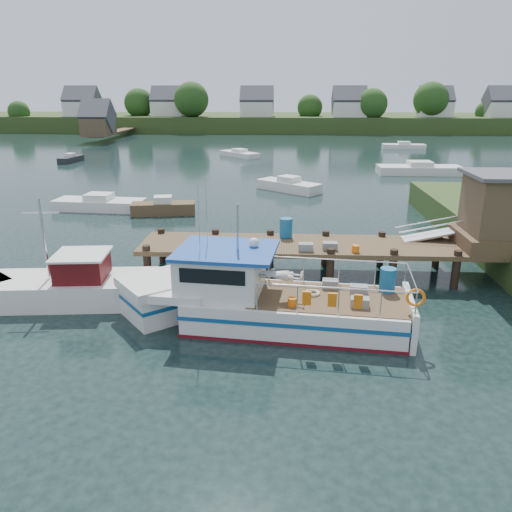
{
  "coord_description": "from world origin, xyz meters",
  "views": [
    {
      "loc": [
        0.01,
        -20.42,
        7.62
      ],
      "look_at": [
        -1.0,
        -1.5,
        1.3
      ],
      "focal_mm": 35.0,
      "sensor_mm": 36.0,
      "label": 1
    }
  ],
  "objects_px": {
    "dock": "(438,226)",
    "moored_e": "(71,159)",
    "lobster_boat": "(258,299)",
    "moored_far": "(404,146)",
    "moored_rowboat": "(163,207)",
    "moored_a": "(100,204)",
    "moored_d": "(240,154)",
    "moored_c": "(419,169)",
    "moored_b": "(289,185)",
    "work_boat": "(62,286)"
  },
  "relations": [
    {
      "from": "moored_a",
      "to": "moored_b",
      "type": "distance_m",
      "value": 14.61
    },
    {
      "from": "moored_far",
      "to": "moored_c",
      "type": "relative_size",
      "value": 0.74
    },
    {
      "from": "moored_far",
      "to": "moored_a",
      "type": "height_order",
      "value": "moored_a"
    },
    {
      "from": "moored_b",
      "to": "moored_c",
      "type": "relative_size",
      "value": 0.67
    },
    {
      "from": "moored_c",
      "to": "work_boat",
      "type": "bearing_deg",
      "value": -114.52
    },
    {
      "from": "moored_b",
      "to": "moored_c",
      "type": "xyz_separation_m",
      "value": [
        12.47,
        8.97,
        0.02
      ]
    },
    {
      "from": "lobster_boat",
      "to": "moored_e",
      "type": "height_order",
      "value": "lobster_boat"
    },
    {
      "from": "moored_b",
      "to": "moored_c",
      "type": "height_order",
      "value": "moored_c"
    },
    {
      "from": "moored_rowboat",
      "to": "moored_far",
      "type": "bearing_deg",
      "value": 79.37
    },
    {
      "from": "dock",
      "to": "moored_b",
      "type": "bearing_deg",
      "value": 107.61
    },
    {
      "from": "lobster_boat",
      "to": "moored_a",
      "type": "relative_size",
      "value": 1.69
    },
    {
      "from": "lobster_boat",
      "to": "moored_rowboat",
      "type": "height_order",
      "value": "lobster_boat"
    },
    {
      "from": "moored_rowboat",
      "to": "moored_a",
      "type": "relative_size",
      "value": 0.69
    },
    {
      "from": "dock",
      "to": "moored_b",
      "type": "relative_size",
      "value": 3.16
    },
    {
      "from": "lobster_boat",
      "to": "moored_e",
      "type": "xyz_separation_m",
      "value": [
        -22.75,
        39.13,
        -0.53
      ]
    },
    {
      "from": "work_boat",
      "to": "moored_d",
      "type": "relative_size",
      "value": 1.43
    },
    {
      "from": "work_boat",
      "to": "moored_a",
      "type": "distance_m",
      "value": 15.65
    },
    {
      "from": "work_boat",
      "to": "moored_far",
      "type": "relative_size",
      "value": 1.32
    },
    {
      "from": "moored_a",
      "to": "moored_b",
      "type": "relative_size",
      "value": 1.15
    },
    {
      "from": "moored_rowboat",
      "to": "moored_d",
      "type": "relative_size",
      "value": 0.79
    },
    {
      "from": "moored_far",
      "to": "moored_d",
      "type": "bearing_deg",
      "value": -167.11
    },
    {
      "from": "moored_d",
      "to": "moored_e",
      "type": "bearing_deg",
      "value": -176.02
    },
    {
      "from": "moored_b",
      "to": "moored_c",
      "type": "distance_m",
      "value": 15.36
    },
    {
      "from": "moored_far",
      "to": "moored_rowboat",
      "type": "bearing_deg",
      "value": -133.24
    },
    {
      "from": "dock",
      "to": "lobster_boat",
      "type": "distance_m",
      "value": 8.86
    },
    {
      "from": "moored_b",
      "to": "moored_d",
      "type": "height_order",
      "value": "moored_b"
    },
    {
      "from": "lobster_boat",
      "to": "moored_d",
      "type": "distance_m",
      "value": 45.06
    },
    {
      "from": "dock",
      "to": "moored_a",
      "type": "height_order",
      "value": "dock"
    },
    {
      "from": "moored_c",
      "to": "moored_far",
      "type": "bearing_deg",
      "value": 90.51
    },
    {
      "from": "dock",
      "to": "moored_e",
      "type": "relative_size",
      "value": 4.48
    },
    {
      "from": "moored_rowboat",
      "to": "moored_a",
      "type": "height_order",
      "value": "moored_rowboat"
    },
    {
      "from": "moored_c",
      "to": "dock",
      "type": "bearing_deg",
      "value": -93.56
    },
    {
      "from": "moored_far",
      "to": "moored_b",
      "type": "distance_m",
      "value": 34.75
    },
    {
      "from": "dock",
      "to": "moored_d",
      "type": "relative_size",
      "value": 3.12
    },
    {
      "from": "dock",
      "to": "moored_d",
      "type": "distance_m",
      "value": 41.63
    },
    {
      "from": "moored_d",
      "to": "moored_far",
      "type": "bearing_deg",
      "value": 11.17
    },
    {
      "from": "moored_e",
      "to": "moored_far",
      "type": "bearing_deg",
      "value": 20.18
    },
    {
      "from": "dock",
      "to": "lobster_boat",
      "type": "relative_size",
      "value": 1.61
    },
    {
      "from": "moored_rowboat",
      "to": "moored_a",
      "type": "bearing_deg",
      "value": -171.34
    },
    {
      "from": "dock",
      "to": "moored_e",
      "type": "xyz_separation_m",
      "value": [
        -30.0,
        34.21,
        -1.88
      ]
    },
    {
      "from": "lobster_boat",
      "to": "moored_a",
      "type": "xyz_separation_m",
      "value": [
        -11.44,
        16.57,
        -0.49
      ]
    },
    {
      "from": "work_boat",
      "to": "moored_b",
      "type": "distance_m",
      "value": 24.01
    },
    {
      "from": "moored_rowboat",
      "to": "moored_d",
      "type": "distance_m",
      "value": 29.36
    },
    {
      "from": "work_boat",
      "to": "moored_c",
      "type": "xyz_separation_m",
      "value": [
        21.17,
        31.35,
        -0.18
      ]
    },
    {
      "from": "moored_far",
      "to": "moored_d",
      "type": "distance_m",
      "value": 23.79
    },
    {
      "from": "moored_c",
      "to": "moored_d",
      "type": "relative_size",
      "value": 1.47
    },
    {
      "from": "moored_d",
      "to": "work_boat",
      "type": "bearing_deg",
      "value": -107.28
    },
    {
      "from": "moored_a",
      "to": "moored_c",
      "type": "height_order",
      "value": "moored_c"
    },
    {
      "from": "moored_rowboat",
      "to": "moored_b",
      "type": "height_order",
      "value": "moored_b"
    },
    {
      "from": "lobster_boat",
      "to": "work_boat",
      "type": "height_order",
      "value": "lobster_boat"
    }
  ]
}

